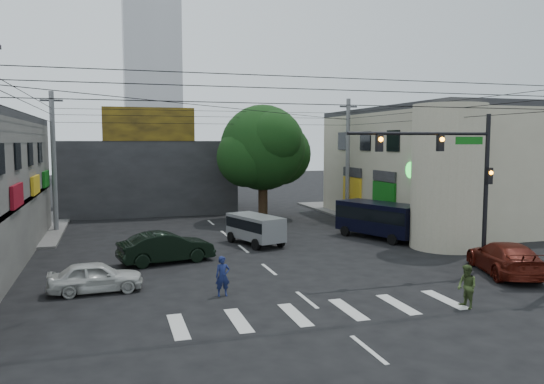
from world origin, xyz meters
name	(u,v)px	position (x,y,z in m)	size (l,w,h in m)	color
ground	(282,280)	(0.00, 0.00, 0.00)	(160.00, 160.00, 0.00)	black
sidewalk_far_right	(417,211)	(18.00, 18.00, 0.07)	(16.00, 16.00, 0.15)	#514F4C
building_right	(455,167)	(18.00, 13.00, 4.00)	(14.00, 18.00, 8.00)	#9F977E
corner_column	(448,177)	(11.00, 4.00, 4.00)	(4.00, 4.00, 8.00)	#9F977E
building_far	(146,176)	(-4.00, 26.00, 3.00)	(14.00, 10.00, 6.00)	#232326
billboard	(149,124)	(-4.00, 21.10, 7.30)	(7.00, 0.30, 2.60)	olive
tower_distant	(151,44)	(0.00, 70.00, 22.00)	(9.00, 9.00, 44.00)	silver
street_tree	(263,148)	(4.00, 17.00, 5.47)	(6.40, 6.40, 8.70)	black
traffic_gantry	(456,167)	(7.82, -1.00, 4.83)	(7.10, 0.35, 7.20)	black
utility_pole_far_left	(54,162)	(-10.50, 16.00, 4.60)	(0.32, 0.32, 9.20)	#59595B
utility_pole_far_right	(348,159)	(10.50, 16.00, 4.60)	(0.32, 0.32, 9.20)	#59595B
dark_sedan	(166,247)	(-4.43, 4.84, 0.76)	(4.86, 2.52, 1.53)	black
white_compact	(96,277)	(-7.63, 0.43, 0.62)	(3.69, 1.61, 1.24)	#B4B4B0
maroon_sedan	(505,258)	(9.90, -1.93, 0.74)	(3.56, 5.48, 1.48)	#4B120A
silver_minivan	(255,230)	(0.96, 7.95, 0.85)	(2.77, 4.27, 1.70)	gray
navy_van	(379,221)	(8.79, 7.65, 1.10)	(3.96, 5.89, 2.20)	black
traffic_officer	(223,276)	(-2.93, -1.55, 0.78)	(0.57, 0.37, 1.55)	#151E4B
pedestrian_olive	(467,287)	(5.14, -5.57, 0.78)	(0.60, 0.76, 1.57)	#374921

